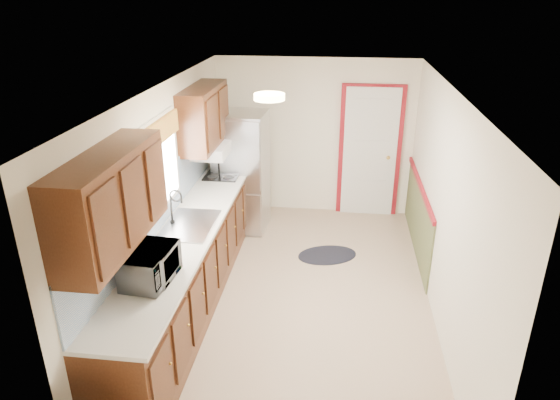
# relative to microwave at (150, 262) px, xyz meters

# --- Properties ---
(room_shell) EXTENTS (3.20, 5.20, 2.52)m
(room_shell) POSITION_rel_microwave_xyz_m (1.20, 1.32, 0.08)
(room_shell) COLOR tan
(room_shell) RESTS_ON ground
(kitchen_run) EXTENTS (0.63, 4.00, 2.20)m
(kitchen_run) POSITION_rel_microwave_xyz_m (-0.04, 1.03, -0.31)
(kitchen_run) COLOR #3C1C0D
(kitchen_run) RESTS_ON ground
(back_wall_trim) EXTENTS (1.12, 2.30, 2.08)m
(back_wall_trim) POSITION_rel_microwave_xyz_m (2.19, 3.53, -0.24)
(back_wall_trim) COLOR maroon
(back_wall_trim) RESTS_ON ground
(ceiling_fixture) EXTENTS (0.30, 0.30, 0.06)m
(ceiling_fixture) POSITION_rel_microwave_xyz_m (0.90, 1.12, 1.24)
(ceiling_fixture) COLOR #FFD88C
(ceiling_fixture) RESTS_ON room_shell
(microwave) EXTENTS (0.34, 0.57, 0.37)m
(microwave) POSITION_rel_microwave_xyz_m (0.00, 0.00, 0.00)
(microwave) COLOR white
(microwave) RESTS_ON kitchen_run
(refrigerator) EXTENTS (0.75, 0.74, 1.73)m
(refrigerator) POSITION_rel_microwave_xyz_m (0.20, 3.07, -0.26)
(refrigerator) COLOR #B7B7BC
(refrigerator) RESTS_ON ground
(rug) EXTENTS (0.92, 0.74, 0.01)m
(rug) POSITION_rel_microwave_xyz_m (1.50, 2.31, -1.12)
(rug) COLOR black
(rug) RESTS_ON ground
(cooktop) EXTENTS (0.46, 0.55, 0.02)m
(cooktop) POSITION_rel_microwave_xyz_m (0.01, 2.72, -0.18)
(cooktop) COLOR black
(cooktop) RESTS_ON kitchen_run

